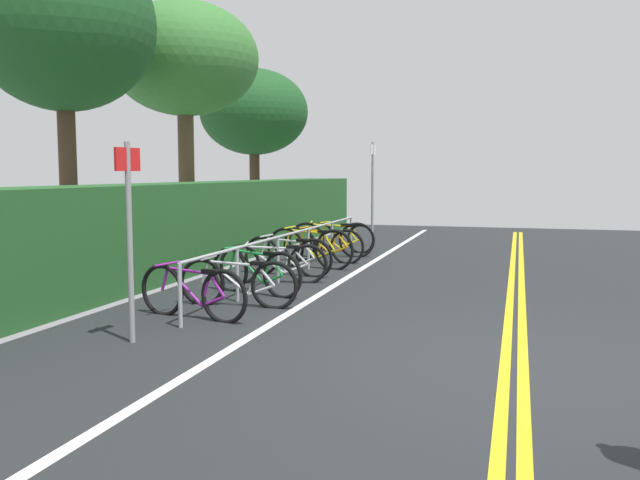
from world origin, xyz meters
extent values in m
cube|color=#232628|center=(0.00, 0.00, -0.03)|extent=(32.35, 10.28, 0.05)
cube|color=gold|center=(0.00, -0.08, 0.00)|extent=(29.12, 0.10, 0.00)
cube|color=gold|center=(0.00, 0.08, 0.00)|extent=(29.12, 0.10, 0.00)
cube|color=white|center=(0.00, 2.76, 0.00)|extent=(29.12, 0.12, 0.00)
cylinder|color=#9EA0A5|center=(0.50, 3.70, 0.37)|extent=(0.05, 0.05, 0.75)
cylinder|color=#9EA0A5|center=(2.14, 3.70, 0.37)|extent=(0.05, 0.05, 0.75)
cylinder|color=#9EA0A5|center=(3.78, 3.70, 0.37)|extent=(0.05, 0.05, 0.75)
cylinder|color=#9EA0A5|center=(5.42, 3.70, 0.37)|extent=(0.05, 0.05, 0.75)
cylinder|color=#9EA0A5|center=(7.06, 3.70, 0.37)|extent=(0.05, 0.05, 0.75)
cylinder|color=#9EA0A5|center=(8.70, 3.70, 0.37)|extent=(0.05, 0.05, 0.75)
cylinder|color=#9EA0A5|center=(4.60, 3.70, 0.75)|extent=(8.20, 0.04, 0.04)
torus|color=black|center=(1.10, 4.26, 0.31)|extent=(0.19, 0.67, 0.67)
torus|color=black|center=(0.90, 3.33, 0.31)|extent=(0.19, 0.67, 0.67)
cylinder|color=purple|center=(1.03, 3.91, 0.38)|extent=(0.15, 0.54, 0.46)
cylinder|color=purple|center=(1.01, 3.85, 0.58)|extent=(0.17, 0.64, 0.07)
cylinder|color=purple|center=(0.96, 3.60, 0.37)|extent=(0.07, 0.16, 0.41)
cylinder|color=purple|center=(0.94, 3.49, 0.24)|extent=(0.11, 0.35, 0.17)
cylinder|color=purple|center=(0.92, 3.43, 0.44)|extent=(0.08, 0.24, 0.28)
cylinder|color=purple|center=(1.09, 4.22, 0.45)|extent=(0.06, 0.13, 0.30)
cube|color=black|center=(0.95, 3.54, 0.60)|extent=(0.12, 0.21, 0.05)
cylinder|color=purple|center=(1.08, 4.17, 0.65)|extent=(0.46, 0.12, 0.03)
torus|color=black|center=(1.84, 4.08, 0.30)|extent=(0.06, 0.66, 0.66)
torus|color=black|center=(1.85, 3.05, 0.30)|extent=(0.06, 0.66, 0.66)
cylinder|color=silver|center=(1.84, 3.69, 0.38)|extent=(0.04, 0.59, 0.45)
cylinder|color=silver|center=(1.85, 3.63, 0.57)|extent=(0.05, 0.70, 0.07)
cylinder|color=silver|center=(1.85, 3.34, 0.36)|extent=(0.04, 0.17, 0.40)
cylinder|color=silver|center=(1.85, 3.23, 0.23)|extent=(0.04, 0.37, 0.17)
cylinder|color=silver|center=(1.85, 3.16, 0.43)|extent=(0.04, 0.25, 0.28)
cylinder|color=silver|center=(1.84, 4.03, 0.45)|extent=(0.04, 0.14, 0.30)
cube|color=black|center=(1.85, 3.27, 0.59)|extent=(0.08, 0.20, 0.05)
cylinder|color=silver|center=(1.84, 3.98, 0.64)|extent=(0.46, 0.03, 0.03)
torus|color=black|center=(2.89, 4.14, 0.32)|extent=(0.26, 0.68, 0.69)
torus|color=black|center=(2.60, 3.20, 0.32)|extent=(0.26, 0.68, 0.69)
cylinder|color=#198C38|center=(2.78, 3.79, 0.40)|extent=(0.20, 0.55, 0.47)
cylinder|color=#198C38|center=(2.76, 3.73, 0.61)|extent=(0.24, 0.65, 0.07)
cylinder|color=#198C38|center=(2.68, 3.47, 0.38)|extent=(0.08, 0.17, 0.43)
cylinder|color=#198C38|center=(2.65, 3.37, 0.25)|extent=(0.14, 0.35, 0.18)
cylinder|color=#198C38|center=(2.63, 3.31, 0.45)|extent=(0.11, 0.24, 0.29)
cylinder|color=#198C38|center=(2.88, 4.09, 0.47)|extent=(0.07, 0.14, 0.31)
cube|color=black|center=(2.66, 3.41, 0.62)|extent=(0.14, 0.21, 0.05)
cylinder|color=#198C38|center=(2.86, 4.05, 0.67)|extent=(0.45, 0.16, 0.03)
torus|color=black|center=(3.60, 4.28, 0.30)|extent=(0.25, 0.65, 0.66)
torus|color=black|center=(3.92, 3.24, 0.30)|extent=(0.25, 0.65, 0.66)
cylinder|color=silver|center=(3.72, 3.89, 0.38)|extent=(0.22, 0.60, 0.45)
cylinder|color=silver|center=(3.74, 3.82, 0.58)|extent=(0.25, 0.72, 0.07)
cylinder|color=silver|center=(3.83, 3.54, 0.36)|extent=(0.09, 0.18, 0.41)
cylinder|color=silver|center=(3.87, 3.43, 0.23)|extent=(0.15, 0.38, 0.17)
cylinder|color=silver|center=(3.89, 3.36, 0.43)|extent=(0.11, 0.26, 0.28)
cylinder|color=silver|center=(3.62, 4.23, 0.45)|extent=(0.08, 0.15, 0.30)
cube|color=black|center=(3.85, 3.47, 0.59)|extent=(0.14, 0.21, 0.05)
cylinder|color=silver|center=(3.63, 4.18, 0.64)|extent=(0.45, 0.16, 0.03)
torus|color=black|center=(4.69, 4.33, 0.32)|extent=(0.15, 0.70, 0.70)
torus|color=black|center=(4.55, 3.32, 0.32)|extent=(0.15, 0.70, 0.70)
cylinder|color=silver|center=(4.64, 3.95, 0.40)|extent=(0.11, 0.58, 0.48)
cylinder|color=silver|center=(4.63, 3.89, 0.61)|extent=(0.13, 0.69, 0.07)
cylinder|color=silver|center=(4.59, 3.61, 0.38)|extent=(0.06, 0.17, 0.43)
cylinder|color=silver|center=(4.58, 3.50, 0.25)|extent=(0.08, 0.37, 0.18)
cylinder|color=silver|center=(4.57, 3.43, 0.46)|extent=(0.07, 0.25, 0.29)
cylinder|color=silver|center=(4.68, 4.28, 0.47)|extent=(0.05, 0.14, 0.32)
cube|color=black|center=(4.58, 3.54, 0.62)|extent=(0.11, 0.21, 0.05)
cylinder|color=silver|center=(4.67, 4.23, 0.67)|extent=(0.46, 0.09, 0.03)
torus|color=black|center=(5.63, 4.22, 0.36)|extent=(0.15, 0.77, 0.77)
torus|color=black|center=(5.51, 3.23, 0.36)|extent=(0.15, 0.77, 0.77)
cylinder|color=yellow|center=(5.59, 3.85, 0.45)|extent=(0.10, 0.57, 0.53)
cylinder|color=yellow|center=(5.58, 3.78, 0.68)|extent=(0.12, 0.68, 0.07)
cylinder|color=yellow|center=(5.55, 3.51, 0.43)|extent=(0.06, 0.17, 0.48)
cylinder|color=yellow|center=(5.53, 3.40, 0.28)|extent=(0.08, 0.37, 0.19)
cylinder|color=yellow|center=(5.53, 3.34, 0.51)|extent=(0.07, 0.25, 0.33)
cylinder|color=yellow|center=(5.63, 4.17, 0.53)|extent=(0.05, 0.14, 0.35)
cube|color=black|center=(5.54, 3.45, 0.69)|extent=(0.10, 0.21, 0.05)
cylinder|color=yellow|center=(5.62, 4.12, 0.75)|extent=(0.46, 0.08, 0.03)
torus|color=black|center=(6.48, 4.21, 0.32)|extent=(0.11, 0.71, 0.71)
torus|color=black|center=(6.39, 3.20, 0.32)|extent=(0.11, 0.71, 0.71)
cylinder|color=orange|center=(6.45, 3.83, 0.41)|extent=(0.08, 0.58, 0.48)
cylinder|color=orange|center=(6.44, 3.77, 0.62)|extent=(0.09, 0.69, 0.07)
cylinder|color=orange|center=(6.42, 3.49, 0.39)|extent=(0.05, 0.17, 0.43)
cylinder|color=orange|center=(6.41, 3.38, 0.25)|extent=(0.07, 0.37, 0.18)
cylinder|color=orange|center=(6.40, 3.32, 0.46)|extent=(0.06, 0.25, 0.30)
cylinder|color=orange|center=(6.47, 4.16, 0.48)|extent=(0.05, 0.14, 0.32)
cube|color=black|center=(6.41, 3.43, 0.63)|extent=(0.10, 0.21, 0.05)
cylinder|color=orange|center=(6.47, 4.11, 0.68)|extent=(0.46, 0.07, 0.03)
torus|color=black|center=(7.16, 4.29, 0.35)|extent=(0.23, 0.76, 0.76)
torus|color=black|center=(7.41, 3.25, 0.35)|extent=(0.23, 0.76, 0.76)
cylinder|color=yellow|center=(7.26, 3.90, 0.44)|extent=(0.18, 0.60, 0.52)
cylinder|color=yellow|center=(7.27, 3.83, 0.67)|extent=(0.20, 0.72, 0.07)
cylinder|color=yellow|center=(7.34, 3.55, 0.42)|extent=(0.08, 0.18, 0.47)
cylinder|color=yellow|center=(7.37, 3.43, 0.27)|extent=(0.13, 0.39, 0.19)
cylinder|color=yellow|center=(7.39, 3.36, 0.50)|extent=(0.10, 0.26, 0.32)
cylinder|color=yellow|center=(7.18, 4.24, 0.52)|extent=(0.07, 0.15, 0.35)
cube|color=black|center=(7.36, 3.48, 0.68)|extent=(0.12, 0.21, 0.05)
cylinder|color=yellow|center=(7.19, 4.19, 0.74)|extent=(0.45, 0.13, 0.03)
torus|color=black|center=(8.39, 4.32, 0.31)|extent=(0.21, 0.67, 0.67)
torus|color=black|center=(8.16, 3.34, 0.31)|extent=(0.21, 0.67, 0.67)
cylinder|color=yellow|center=(8.31, 3.95, 0.38)|extent=(0.16, 0.57, 0.46)
cylinder|color=yellow|center=(8.29, 3.89, 0.58)|extent=(0.19, 0.68, 0.07)
cylinder|color=yellow|center=(8.23, 3.62, 0.37)|extent=(0.07, 0.17, 0.41)
cylinder|color=yellow|center=(8.20, 3.51, 0.24)|extent=(0.12, 0.36, 0.17)
cylinder|color=yellow|center=(8.19, 3.45, 0.44)|extent=(0.09, 0.25, 0.28)
cylinder|color=yellow|center=(8.38, 4.27, 0.45)|extent=(0.07, 0.14, 0.30)
cube|color=black|center=(8.21, 3.55, 0.60)|extent=(0.12, 0.21, 0.05)
cylinder|color=yellow|center=(8.37, 4.22, 0.65)|extent=(0.45, 0.13, 0.03)
cylinder|color=gray|center=(-0.24, 3.86, 1.05)|extent=(0.06, 0.06, 2.09)
cube|color=red|center=(-0.24, 3.86, 1.91)|extent=(0.36, 0.09, 0.24)
cylinder|color=gray|center=(9.65, 3.40, 1.25)|extent=(0.06, 0.06, 2.51)
cube|color=white|center=(9.65, 3.40, 2.33)|extent=(0.36, 0.07, 0.24)
cube|color=#235626|center=(6.10, 5.91, 0.79)|extent=(17.20, 1.20, 1.59)
cylinder|color=#473323|center=(3.81, 7.62, 1.49)|extent=(0.31, 0.31, 2.98)
ellipsoid|color=#1C4C21|center=(3.81, 7.62, 4.33)|extent=(3.17, 3.17, 3.00)
cylinder|color=brown|center=(7.30, 7.13, 1.57)|extent=(0.35, 0.35, 3.15)
ellipsoid|color=#387533|center=(7.30, 7.13, 4.26)|extent=(3.26, 3.26, 2.47)
cylinder|color=#473323|center=(12.23, 7.49, 1.21)|extent=(0.30, 0.30, 2.42)
ellipsoid|color=#1C4C21|center=(12.23, 7.49, 3.54)|extent=(3.15, 3.15, 2.49)
camera|label=1|loc=(-6.36, 0.00, 1.78)|focal=37.90mm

